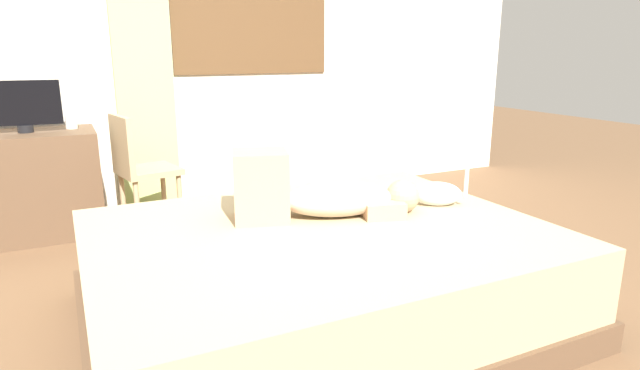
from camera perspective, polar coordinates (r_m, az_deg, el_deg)
ground_plane at (r=2.59m, az=3.34°, el=-15.55°), size 16.00×16.00×0.00m
back_wall_with_window at (r=4.65m, az=-12.52°, el=16.09°), size 6.40×0.14×2.90m
bed at (r=2.59m, az=-0.04°, el=-9.72°), size 2.13×1.67×0.48m
person_lying at (r=2.63m, az=-0.19°, el=-1.01°), size 0.93×0.48×0.34m
cat at (r=2.89m, az=12.05°, el=-0.87°), size 0.32×0.24×0.21m
desk at (r=4.22m, az=-28.63°, el=-0.02°), size 0.90×0.56×0.74m
tv_monitor at (r=4.14m, az=-29.29°, el=7.43°), size 0.48×0.10×0.35m
cup at (r=4.21m, az=-25.12°, el=6.18°), size 0.08×0.08×0.10m
chair_by_desk at (r=3.90m, az=-18.90°, el=2.00°), size 0.45×0.45×0.86m
curtain_left at (r=4.44m, az=-18.45°, el=11.97°), size 0.44×0.06×2.32m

